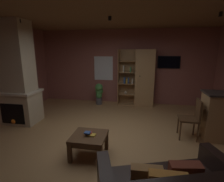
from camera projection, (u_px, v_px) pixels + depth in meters
floor at (109, 140)px, 3.90m from camera, size 6.39×5.98×0.02m
wall_back at (124, 67)px, 6.48m from camera, size 6.51×0.06×2.75m
ceiling at (108, 9)px, 3.27m from camera, size 6.39×5.98×0.02m
window_pane_back at (103, 68)px, 6.60m from camera, size 0.73×0.01×0.91m
stone_fireplace at (17, 79)px, 4.63m from camera, size 1.05×0.76×2.75m
bookshelf_cabinet at (142, 78)px, 6.19m from camera, size 1.29×0.41×2.03m
coffee_table at (89, 139)px, 3.24m from camera, size 0.64×0.61×0.43m
table_book_0 at (92, 135)px, 3.20m from camera, size 0.15×0.12×0.03m
table_book_1 at (88, 133)px, 3.24m from camera, size 0.15×0.11×0.02m
table_book_2 at (87, 133)px, 3.19m from camera, size 0.12×0.11×0.02m
dining_chair at (193, 116)px, 3.87m from camera, size 0.44×0.44×0.92m
potted_floor_plant at (99, 93)px, 6.41m from camera, size 0.29×0.34×0.80m
wall_mounted_tv at (169, 62)px, 6.11m from camera, size 0.78×0.06×0.44m
track_light_spot_0 at (19, 21)px, 4.09m from camera, size 0.07×0.07×0.09m
track_light_spot_1 at (110, 18)px, 3.79m from camera, size 0.07×0.07×0.09m
track_light_spot_2 at (221, 14)px, 3.36m from camera, size 0.07×0.07×0.09m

